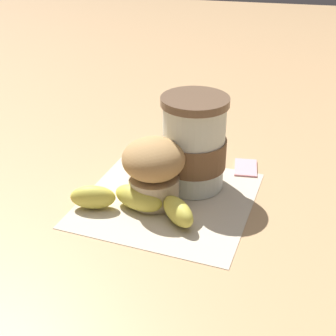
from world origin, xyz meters
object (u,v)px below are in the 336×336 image
object	(u,v)px
banana	(136,202)
sugar_packet	(246,167)
coffee_cup	(194,145)
muffin	(154,168)

from	to	relation	value
banana	sugar_packet	world-z (taller)	banana
banana	sugar_packet	distance (m)	0.19
coffee_cup	muffin	bearing A→B (deg)	-38.03
coffee_cup	banana	world-z (taller)	coffee_cup
coffee_cup	banana	bearing A→B (deg)	-33.76
muffin	sugar_packet	xyz separation A→B (m)	(-0.12, 0.11, -0.05)
banana	sugar_packet	size ratio (longest dim) A/B	3.39
coffee_cup	muffin	world-z (taller)	coffee_cup
coffee_cup	banana	size ratio (longest dim) A/B	0.75
banana	sugar_packet	bearing A→B (deg)	140.22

